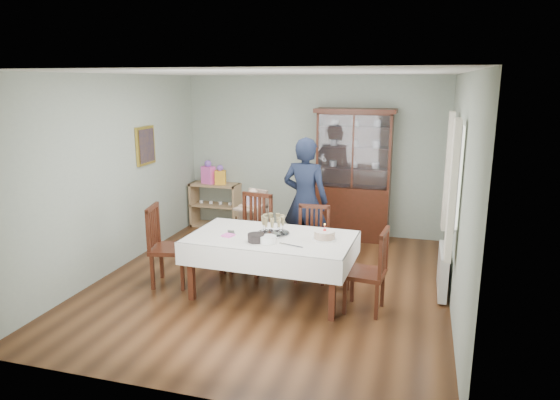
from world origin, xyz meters
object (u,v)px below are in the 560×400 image
at_px(chair_far_left, 251,249).
at_px(high_chair, 253,228).
at_px(birthday_cake, 325,235).
at_px(chair_end_right, 366,287).
at_px(chair_far_right, 312,258).
at_px(china_cabinet, 354,173).
at_px(sideboard, 215,205).
at_px(woman, 305,201).
at_px(champagne_tray, 273,228).
at_px(chair_end_left, 170,261).
at_px(dining_table, 271,265).
at_px(gift_bag_orange, 220,176).
at_px(gift_bag_pink, 208,173).

distance_m(chair_far_left, high_chair, 0.74).
bearing_deg(birthday_cake, chair_end_right, -19.28).
relative_size(chair_far_right, chair_end_right, 0.99).
height_order(china_cabinet, sideboard, china_cabinet).
height_order(chair_far_right, woman, woman).
xyz_separation_m(sideboard, chair_far_right, (2.23, -1.97, -0.11)).
xyz_separation_m(high_chair, champagne_tray, (0.72, -1.33, 0.44)).
distance_m(chair_end_right, woman, 1.87).
distance_m(chair_far_left, chair_far_right, 0.88).
bearing_deg(chair_end_right, high_chair, -123.38).
distance_m(chair_far_left, chair_end_left, 1.14).
height_order(dining_table, china_cabinet, china_cabinet).
distance_m(high_chair, gift_bag_orange, 1.66).
xyz_separation_m(china_cabinet, high_chair, (-1.35, -1.18, -0.72)).
xyz_separation_m(sideboard, chair_end_left, (0.49, -2.65, -0.09)).
bearing_deg(birthday_cake, gift_bag_pink, 136.07).
bearing_deg(high_chair, chair_far_right, -16.84).
relative_size(china_cabinet, chair_end_left, 2.07).
bearing_deg(gift_bag_orange, champagne_tray, -55.16).
relative_size(chair_far_left, woman, 0.58).
xyz_separation_m(sideboard, gift_bag_orange, (0.12, -0.02, 0.55)).
distance_m(sideboard, champagne_tray, 3.17).
bearing_deg(high_chair, gift_bag_pink, 155.09).
bearing_deg(high_chair, chair_far_left, -55.21).
height_order(chair_end_left, high_chair, chair_end_left).
height_order(china_cabinet, birthday_cake, china_cabinet).
relative_size(chair_end_right, high_chair, 0.96).
bearing_deg(sideboard, china_cabinet, -0.49).
bearing_deg(gift_bag_pink, champagne_tray, -51.73).
relative_size(chair_far_left, chair_end_left, 1.02).
height_order(china_cabinet, chair_end_right, china_cabinet).
distance_m(chair_end_left, gift_bag_orange, 2.73).
xyz_separation_m(chair_far_left, chair_end_right, (1.69, -0.83, -0.03)).
relative_size(sideboard, chair_far_left, 0.84).
bearing_deg(chair_end_left, gift_bag_pink, 0.70).
bearing_deg(gift_bag_pink, chair_far_left, -52.12).
relative_size(chair_end_right, birthday_cake, 3.40).
bearing_deg(gift_bag_orange, china_cabinet, -0.04).
xyz_separation_m(dining_table, chair_end_right, (1.18, -0.13, -0.09)).
height_order(sideboard, gift_bag_pink, gift_bag_pink).
bearing_deg(china_cabinet, dining_table, -103.86).
xyz_separation_m(chair_far_left, gift_bag_pink, (-1.47, 1.89, 0.67)).
xyz_separation_m(chair_end_right, gift_bag_orange, (-2.93, 2.72, 0.66)).
distance_m(sideboard, gift_bag_orange, 0.57).
relative_size(dining_table, chair_far_left, 1.90).
relative_size(chair_far_right, chair_end_left, 0.93).
xyz_separation_m(dining_table, gift_bag_pink, (-1.98, 2.59, 0.60)).
distance_m(sideboard, gift_bag_pink, 0.60).
height_order(chair_end_left, woman, woman).
bearing_deg(gift_bag_pink, high_chair, -43.18).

